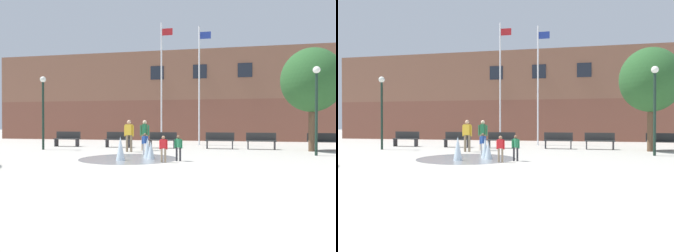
# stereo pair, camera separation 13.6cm
# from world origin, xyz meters

# --- Properties ---
(ground_plane) EXTENTS (100.00, 100.00, 0.00)m
(ground_plane) POSITION_xyz_m (0.00, 0.00, 0.00)
(ground_plane) COLOR #B2ADA3
(library_building) EXTENTS (36.00, 6.05, 7.35)m
(library_building) POSITION_xyz_m (0.00, 20.12, 3.68)
(library_building) COLOR brown
(library_building) RESTS_ON ground
(splash_fountain) EXTENTS (4.01, 4.01, 0.93)m
(splash_fountain) POSITION_xyz_m (-1.20, 3.64, 0.29)
(splash_fountain) COLOR gray
(splash_fountain) RESTS_ON ground
(park_bench_far_left) EXTENTS (1.60, 0.44, 0.91)m
(park_bench_far_left) POSITION_xyz_m (-7.36, 9.48, 0.48)
(park_bench_far_left) COLOR #28282D
(park_bench_far_left) RESTS_ON ground
(park_bench_left_of_flagpoles) EXTENTS (1.60, 0.44, 0.91)m
(park_bench_left_of_flagpoles) POSITION_xyz_m (-4.01, 9.43, 0.48)
(park_bench_left_of_flagpoles) COLOR #28282D
(park_bench_left_of_flagpoles) RESTS_ON ground
(park_bench_center) EXTENTS (1.60, 0.44, 0.91)m
(park_bench_center) POSITION_xyz_m (-1.32, 9.35, 0.48)
(park_bench_center) COLOR #28282D
(park_bench_center) RESTS_ON ground
(park_bench_under_right_flagpole) EXTENTS (1.60, 0.44, 0.91)m
(park_bench_under_right_flagpole) POSITION_xyz_m (1.91, 9.55, 0.48)
(park_bench_under_right_flagpole) COLOR #28282D
(park_bench_under_right_flagpole) RESTS_ON ground
(park_bench_near_trashcan) EXTENTS (1.60, 0.44, 0.91)m
(park_bench_near_trashcan) POSITION_xyz_m (4.15, 9.56, 0.48)
(park_bench_near_trashcan) COLOR #28282D
(park_bench_near_trashcan) RESTS_ON ground
(park_bench_far_right) EXTENTS (1.60, 0.44, 0.91)m
(park_bench_far_right) POSITION_xyz_m (7.31, 9.47, 0.48)
(park_bench_far_right) COLOR #28282D
(park_bench_far_right) RESTS_ON ground
(child_running) EXTENTS (0.31, 0.24, 0.99)m
(child_running) POSITION_xyz_m (-1.27, 5.37, 0.58)
(child_running) COLOR silver
(child_running) RESTS_ON ground
(child_in_fountain) EXTENTS (0.31, 0.24, 0.99)m
(child_in_fountain) POSITION_xyz_m (0.63, 3.30, 0.58)
(child_in_fountain) COLOR #28282D
(child_in_fountain) RESTS_ON ground
(child_with_pink_shirt) EXTENTS (0.31, 0.13, 0.99)m
(child_with_pink_shirt) POSITION_xyz_m (0.17, 2.74, 0.58)
(child_with_pink_shirt) COLOR #89755B
(child_with_pink_shirt) RESTS_ON ground
(adult_in_red) EXTENTS (0.50, 0.27, 1.59)m
(adult_in_red) POSITION_xyz_m (-2.44, 6.63, 0.93)
(adult_in_red) COLOR #89755B
(adult_in_red) RESTS_ON ground
(teen_by_trashcan) EXTENTS (0.50, 0.35, 1.59)m
(teen_by_trashcan) POSITION_xyz_m (-1.90, 7.58, 0.93)
(teen_by_trashcan) COLOR #89755B
(teen_by_trashcan) RESTS_ON ground
(flagpole_left) EXTENTS (0.80, 0.10, 8.07)m
(flagpole_left) POSITION_xyz_m (-2.01, 12.18, 4.28)
(flagpole_left) COLOR silver
(flagpole_left) RESTS_ON ground
(flagpole_right) EXTENTS (0.80, 0.10, 7.71)m
(flagpole_right) POSITION_xyz_m (0.50, 12.18, 4.10)
(flagpole_right) COLOR silver
(flagpole_right) RESTS_ON ground
(lamp_post_left_lane) EXTENTS (0.32, 0.32, 3.96)m
(lamp_post_left_lane) POSITION_xyz_m (-7.43, 7.02, 2.58)
(lamp_post_left_lane) COLOR #192D23
(lamp_post_left_lane) RESTS_ON ground
(lamp_post_right_lane) EXTENTS (0.32, 0.32, 3.96)m
(lamp_post_right_lane) POSITION_xyz_m (6.28, 6.56, 2.58)
(lamp_post_right_lane) COLOR #192D23
(lamp_post_right_lane) RESTS_ON ground
(street_tree_near_building) EXTENTS (3.06, 3.06, 5.26)m
(street_tree_near_building) POSITION_xyz_m (6.57, 8.81, 3.62)
(street_tree_near_building) COLOR brown
(street_tree_near_building) RESTS_ON ground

